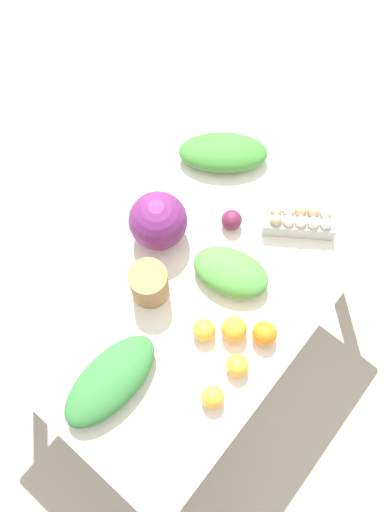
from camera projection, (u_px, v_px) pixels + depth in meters
name	position (u px, v px, depth m)	size (l,w,h in m)	color
ground_plane	(192.00, 321.00, 2.27)	(8.00, 8.00, 0.00)	#B2A899
dining_table	(192.00, 270.00, 1.69)	(1.30, 0.88, 0.72)	silver
cabbage_purple	(158.00, 221.00, 1.56)	(0.19, 0.19, 0.19)	#6B2366
egg_carton	(299.00, 220.00, 1.61)	(0.21, 0.24, 0.09)	#B7B7B2
paper_bag	(149.00, 284.00, 1.50)	(0.12, 0.12, 0.13)	#997047
greens_bunch_chard	(223.00, 152.00, 1.72)	(0.31, 0.16, 0.08)	#3D8433
greens_bunch_scallion	(110.00, 380.00, 1.41)	(0.32, 0.16, 0.09)	#337538
greens_bunch_beet_tops	(231.00, 272.00, 1.54)	(0.24, 0.15, 0.08)	#4C933D
beet_root	(232.00, 220.00, 1.62)	(0.07, 0.07, 0.07)	maroon
orange_0	(237.00, 365.00, 1.43)	(0.07, 0.07, 0.07)	#F9A833
orange_1	(213.00, 397.00, 1.40)	(0.07, 0.07, 0.07)	#F9A833
orange_2	(265.00, 334.00, 1.47)	(0.07, 0.07, 0.07)	orange
orange_3	(234.00, 329.00, 1.47)	(0.08, 0.08, 0.08)	orange
orange_4	(204.00, 330.00, 1.48)	(0.07, 0.07, 0.07)	#F9A833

